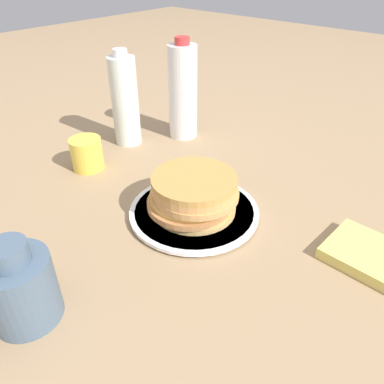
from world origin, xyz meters
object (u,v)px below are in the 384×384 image
at_px(plate, 192,212).
at_px(cream_jug, 20,287).
at_px(water_bottle_mid, 183,92).
at_px(water_bottle_near, 125,101).
at_px(juice_glass, 87,154).
at_px(pancake_stack, 193,194).

height_order(plate, cream_jug, cream_jug).
bearing_deg(water_bottle_mid, water_bottle_near, -121.66).
bearing_deg(juice_glass, cream_jug, -47.01).
height_order(cream_jug, water_bottle_mid, water_bottle_mid).
relative_size(juice_glass, water_bottle_near, 0.31).
distance_m(plate, cream_jug, 0.33).
height_order(pancake_stack, water_bottle_near, water_bottle_near).
bearing_deg(plate, cream_jug, -93.20).
relative_size(pancake_stack, juice_glass, 2.32).
relative_size(pancake_stack, water_bottle_near, 0.72).
relative_size(plate, juice_glass, 3.40).
height_order(pancake_stack, juice_glass, pancake_stack).
distance_m(pancake_stack, water_bottle_mid, 0.37).
distance_m(pancake_stack, juice_glass, 0.31).
bearing_deg(plate, water_bottle_near, 159.05).
distance_m(juice_glass, cream_jug, 0.42).
xyz_separation_m(water_bottle_near, water_bottle_mid, (0.08, 0.13, 0.01)).
xyz_separation_m(cream_jug, water_bottle_near, (-0.32, 0.46, 0.06)).
xyz_separation_m(juice_glass, water_bottle_mid, (0.04, 0.28, 0.08)).
distance_m(cream_jug, water_bottle_near, 0.56).
xyz_separation_m(juice_glass, cream_jug, (0.28, -0.31, 0.02)).
xyz_separation_m(plate, juice_glass, (-0.30, -0.02, 0.03)).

